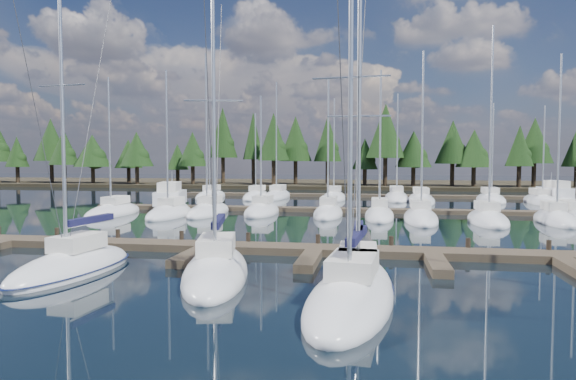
% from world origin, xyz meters
% --- Properties ---
extents(ground, '(260.00, 260.00, 0.00)m').
position_xyz_m(ground, '(0.00, 30.00, 0.00)').
color(ground, black).
rests_on(ground, ground).
extents(far_shore, '(220.00, 30.00, 0.60)m').
position_xyz_m(far_shore, '(0.00, 90.00, 0.30)').
color(far_shore, '#2C2518').
rests_on(far_shore, ground).
extents(main_dock, '(44.00, 6.13, 0.90)m').
position_xyz_m(main_dock, '(0.00, 17.36, 0.20)').
color(main_dock, '#4A3E2E').
rests_on(main_dock, ground).
extents(back_docks, '(50.00, 21.80, 0.40)m').
position_xyz_m(back_docks, '(0.00, 49.58, 0.20)').
color(back_docks, '#4A3E2E').
rests_on(back_docks, ground).
extents(front_sailboat_1, '(3.34, 8.26, 14.95)m').
position_xyz_m(front_sailboat_1, '(-10.10, 11.38, 0.30)').
color(front_sailboat_1, white).
rests_on(front_sailboat_1, ground).
extents(front_sailboat_2, '(4.66, 9.54, 13.60)m').
position_xyz_m(front_sailboat_2, '(-3.60, 11.76, 0.29)').
color(front_sailboat_2, white).
rests_on(front_sailboat_2, ground).
extents(front_sailboat_3, '(3.67, 9.14, 14.10)m').
position_xyz_m(front_sailboat_3, '(2.34, 8.40, 0.29)').
color(front_sailboat_3, white).
rests_on(front_sailboat_3, ground).
extents(front_sailboat_4, '(2.89, 8.13, 12.10)m').
position_xyz_m(front_sailboat_4, '(2.50, 10.44, 0.28)').
color(front_sailboat_4, white).
rests_on(front_sailboat_4, ground).
extents(back_sailboat_rows, '(44.92, 33.21, 16.20)m').
position_xyz_m(back_sailboat_rows, '(0.83, 45.03, 0.26)').
color(back_sailboat_rows, white).
rests_on(back_sailboat_rows, ground).
extents(motor_yacht_left, '(5.19, 9.98, 4.76)m').
position_xyz_m(motor_yacht_left, '(-16.42, 37.54, 0.52)').
color(motor_yacht_left, white).
rests_on(motor_yacht_left, ground).
extents(motor_yacht_right, '(4.15, 8.99, 4.33)m').
position_xyz_m(motor_yacht_right, '(23.56, 54.36, 0.48)').
color(motor_yacht_right, white).
rests_on(motor_yacht_right, ground).
extents(tree_line, '(182.53, 11.40, 14.12)m').
position_xyz_m(tree_line, '(0.41, 80.19, 7.22)').
color(tree_line, black).
rests_on(tree_line, far_shore).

